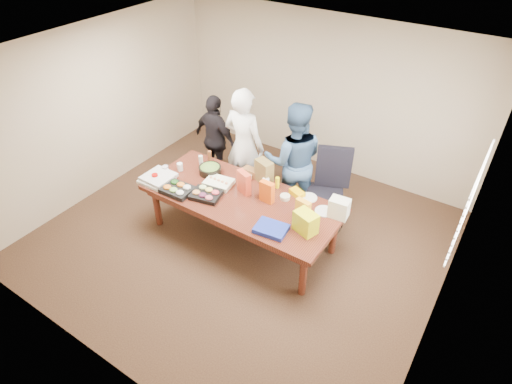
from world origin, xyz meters
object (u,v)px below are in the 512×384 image
Objects in this scene: office_chair at (325,193)px; salad_bowl at (210,170)px; conference_table at (242,218)px; person_right at (294,161)px; person_center at (244,146)px; sheet_cake at (219,183)px.

salad_bowl is (-1.60, -0.66, 0.19)m from office_chair.
office_chair is at bearing 46.20° from conference_table.
conference_table is 1.51× the size of person_right.
person_center reaches higher than salad_bowl.
office_chair reaches higher than conference_table.
office_chair is 1.74m from salad_bowl.
person_right is 5.52× the size of salad_bowl.
conference_table is 1.27m from office_chair.
person_right is (0.28, 0.98, 0.55)m from conference_table.
salad_bowl is (-0.17, -0.65, -0.15)m from person_center.
salad_bowl reaches higher than sheet_cake.
person_right is 1.17m from sheet_cake.
salad_bowl is (-0.29, 0.17, 0.02)m from sheet_cake.
person_right reaches higher than sheet_cake.
sheet_cake is (-0.44, 0.07, 0.41)m from conference_table.
office_chair is 1.56m from sheet_cake.
person_center is 0.69m from salad_bowl.
office_chair reaches higher than salad_bowl.
conference_table is at bearing -16.96° from sheet_cake.
sheet_cake is (-0.72, -0.91, -0.14)m from person_right.
person_center is at bearing -24.12° from person_right.
person_right is at bearing 43.02° from sheet_cake.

